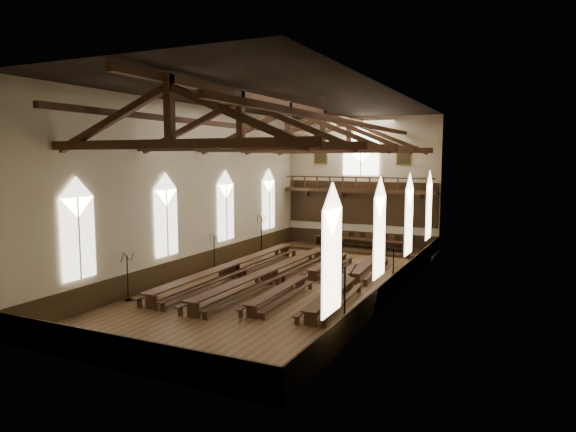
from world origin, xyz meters
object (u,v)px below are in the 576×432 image
at_px(high_table, 359,240).
at_px(candelabrum_right_mid, 393,276).
at_px(candelabrum_left_far, 261,242).
at_px(candelabrum_right_near, 344,313).
at_px(candelabrum_left_mid, 214,259).
at_px(candelabrum_right_far, 409,263).
at_px(dais, 359,249).
at_px(refectory_row_c, 306,276).
at_px(refectory_row_d, 351,279).
at_px(refectory_row_a, 232,267).
at_px(candelabrum_left_near, 128,286).
at_px(refectory_row_b, 270,272).

height_order(high_table, candelabrum_right_mid, candelabrum_right_mid).
distance_m(candelabrum_left_far, candelabrum_right_near, 17.66).
xyz_separation_m(candelabrum_left_mid, candelabrum_right_far, (11.10, 3.94, -0.00)).
bearing_deg(candelabrum_left_mid, candelabrum_right_near, -34.54).
bearing_deg(dais, candelabrum_right_far, -51.42).
distance_m(refectory_row_c, high_table, 11.26).
distance_m(refectory_row_c, dais, 11.26).
bearing_deg(candelabrum_right_near, candelabrum_left_far, 128.93).
bearing_deg(refectory_row_c, candelabrum_right_far, 46.69).
relative_size(refectory_row_d, candelabrum_right_far, 6.13).
relative_size(candelabrum_left_mid, candelabrum_right_near, 0.79).
xyz_separation_m(refectory_row_a, candelabrum_left_near, (-1.94, -6.47, 0.13)).
distance_m(refectory_row_a, candelabrum_right_near, 11.29).
bearing_deg(candelabrum_left_mid, candelabrum_right_mid, 0.58).
bearing_deg(refectory_row_b, refectory_row_d, 9.60).
bearing_deg(refectory_row_d, candelabrum_left_mid, 176.40).
relative_size(refectory_row_c, candelabrum_right_far, 5.94).
xyz_separation_m(candelabrum_left_near, candelabrum_right_near, (11.10, -0.13, 0.16)).
bearing_deg(refectory_row_d, dais, 105.57).
bearing_deg(refectory_row_c, refectory_row_d, 7.04).
bearing_deg(candelabrum_left_mid, refectory_row_c, -7.56).
height_order(refectory_row_b, candelabrum_left_near, candelabrum_left_near).
distance_m(refectory_row_b, candelabrum_right_near, 9.10).
bearing_deg(candelabrum_left_far, dais, 35.52).
relative_size(refectory_row_d, dais, 1.23).
xyz_separation_m(refectory_row_a, candelabrum_left_far, (-1.94, 7.14, 0.28)).
height_order(refectory_row_d, candelabrum_right_near, candelabrum_right_near).
bearing_deg(candelabrum_left_mid, refectory_row_a, -28.15).
relative_size(refectory_row_c, candelabrum_left_far, 4.76).
distance_m(refectory_row_b, dais, 11.79).
height_order(refectory_row_a, candelabrum_left_mid, candelabrum_left_mid).
relative_size(refectory_row_a, high_table, 2.00).
bearing_deg(refectory_row_a, dais, 70.52).
distance_m(refectory_row_a, high_table, 12.10).
height_order(refectory_row_b, candelabrum_right_mid, candelabrum_right_mid).
bearing_deg(candelabrum_right_far, candelabrum_right_near, -90.00).
bearing_deg(refectory_row_a, candelabrum_left_mid, 151.85).
bearing_deg(candelabrum_right_near, refectory_row_d, 106.38).
bearing_deg(refectory_row_d, refectory_row_c, -172.96).
bearing_deg(refectory_row_a, candelabrum_right_near, -35.78).
relative_size(candelabrum_left_near, candelabrum_right_far, 1.04).
height_order(refectory_row_b, candelabrum_right_near, candelabrum_right_near).
relative_size(refectory_row_c, candelabrum_left_mid, 5.94).
distance_m(refectory_row_a, candelabrum_left_mid, 2.20).
height_order(refectory_row_c, candelabrum_left_far, candelabrum_left_far).
xyz_separation_m(refectory_row_a, candelabrum_right_far, (9.16, 4.98, 0.10)).
distance_m(refectory_row_d, candelabrum_right_far, 4.97).
bearing_deg(dais, refectory_row_d, -74.43).
distance_m(refectory_row_a, refectory_row_c, 4.63).
bearing_deg(refectory_row_a, high_table, 70.52).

